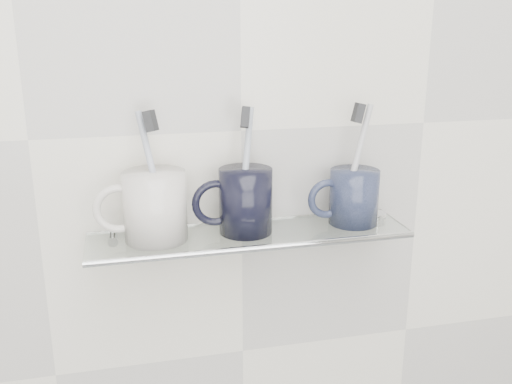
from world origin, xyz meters
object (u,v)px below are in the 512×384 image
object	(u,v)px
mug_left	(155,206)
mug_center	(246,201)
shelf_glass	(250,235)
mug_right	(354,197)

from	to	relation	value
mug_left	mug_center	size ratio (longest dim) A/B	1.03
mug_center	shelf_glass	bearing A→B (deg)	-34.32
shelf_glass	mug_center	distance (m)	0.06
shelf_glass	mug_right	xyz separation A→B (m)	(0.17, 0.00, 0.05)
mug_center	mug_right	world-z (taller)	mug_center
shelf_glass	mug_left	size ratio (longest dim) A/B	4.74
mug_left	mug_right	xyz separation A→B (m)	(0.32, 0.00, -0.01)
shelf_glass	mug_left	world-z (taller)	mug_left
mug_left	mug_right	distance (m)	0.32
mug_left	mug_right	world-z (taller)	mug_left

